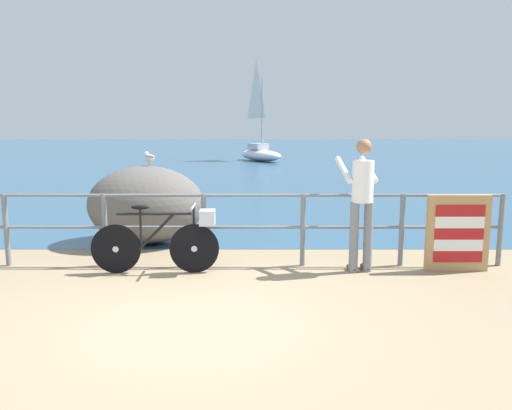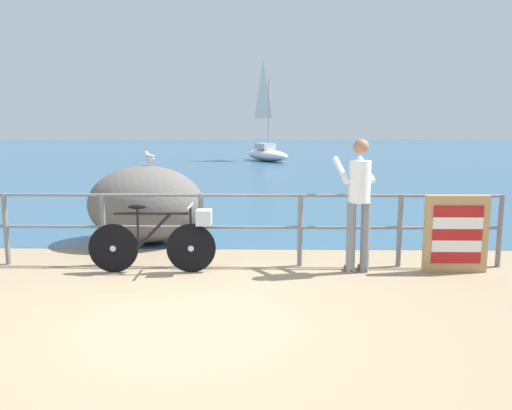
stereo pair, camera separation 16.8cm
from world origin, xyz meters
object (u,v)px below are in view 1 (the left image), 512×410
object	(u,v)px
person_at_railing	(359,199)
folded_deckchair_stack	(455,233)
bicycle	(164,239)
seagull	(148,157)
breakwater_boulder_main	(144,205)
sailboat	(258,149)

from	to	relation	value
person_at_railing	folded_deckchair_stack	bearing A→B (deg)	-100.08
folded_deckchair_stack	bicycle	bearing A→B (deg)	-178.63
seagull	folded_deckchair_stack	bearing A→B (deg)	-151.05
bicycle	seagull	size ratio (longest dim) A/B	5.59
person_at_railing	seagull	xyz separation A→B (m)	(-3.18, 1.79, 0.45)
bicycle	folded_deckchair_stack	bearing A→B (deg)	0.16
breakwater_boulder_main	sailboat	world-z (taller)	sailboat
person_at_railing	seagull	bearing A→B (deg)	49.43
folded_deckchair_stack	seagull	size ratio (longest dim) A/B	3.42
folded_deckchair_stack	sailboat	xyz separation A→B (m)	(-2.47, 23.54, 0.19)
person_at_railing	sailboat	bearing A→B (deg)	-8.37
sailboat	seagull	bearing A→B (deg)	-34.19
person_at_railing	folded_deckchair_stack	xyz separation A→B (m)	(1.31, 0.03, -0.47)
person_at_railing	sailboat	distance (m)	23.59
person_at_railing	breakwater_boulder_main	xyz separation A→B (m)	(-3.25, 1.71, -0.34)
folded_deckchair_stack	seagull	world-z (taller)	seagull
person_at_railing	seagull	distance (m)	3.68
seagull	sailboat	size ratio (longest dim) A/B	0.05
person_at_railing	sailboat	world-z (taller)	sailboat
person_at_railing	breakwater_boulder_main	bearing A→B (deg)	51.11
seagull	bicycle	bearing A→B (deg)	157.90
breakwater_boulder_main	seagull	xyz separation A→B (m)	(0.07, 0.09, 0.79)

